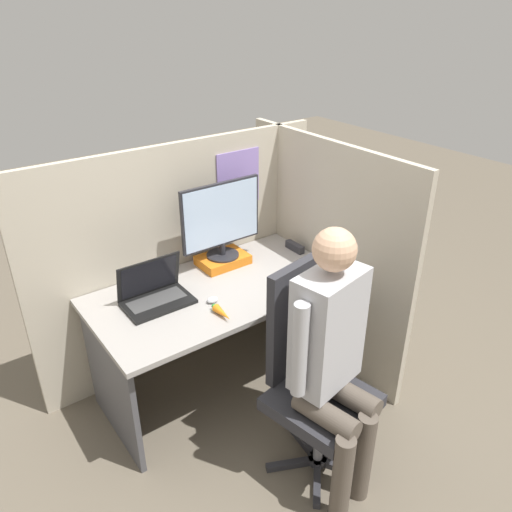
{
  "coord_description": "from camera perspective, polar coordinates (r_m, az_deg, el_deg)",
  "views": [
    {
      "loc": [
        -1.29,
        -1.73,
        2.22
      ],
      "look_at": [
        0.13,
        0.19,
        0.97
      ],
      "focal_mm": 35.0,
      "sensor_mm": 36.0,
      "label": 1
    }
  ],
  "objects": [
    {
      "name": "paper_box",
      "position": [
        3.14,
        -3.8,
        -0.43
      ],
      "size": [
        0.3,
        0.21,
        0.06
      ],
      "color": "orange",
      "rests_on": "desk"
    },
    {
      "name": "mouse",
      "position": [
        2.76,
        -5.01,
        -5.01
      ],
      "size": [
        0.06,
        0.05,
        0.03
      ],
      "color": "silver",
      "rests_on": "desk"
    },
    {
      "name": "cubicle_panel_right",
      "position": [
        3.25,
        7.74,
        0.26
      ],
      "size": [
        0.04,
        1.43,
        1.48
      ],
      "color": "#B7AD99",
      "rests_on": "ground"
    },
    {
      "name": "stapler",
      "position": [
        3.31,
        4.46,
        1.05
      ],
      "size": [
        0.04,
        0.15,
        0.05
      ],
      "color": "#2D2D33",
      "rests_on": "desk"
    },
    {
      "name": "laptop",
      "position": [
        2.79,
        -11.43,
        -4.34
      ],
      "size": [
        0.37,
        0.24,
        0.25
      ],
      "color": "black",
      "rests_on": "desk"
    },
    {
      "name": "person",
      "position": [
        2.33,
        8.79,
        -10.55
      ],
      "size": [
        0.47,
        0.47,
        1.37
      ],
      "color": "brown",
      "rests_on": "ground"
    },
    {
      "name": "office_chair",
      "position": [
        2.59,
        6.35,
        -12.8
      ],
      "size": [
        0.55,
        0.59,
        1.09
      ],
      "color": "#2D2D33",
      "rests_on": "ground"
    },
    {
      "name": "monitor",
      "position": [
        3.02,
        -4.0,
        4.33
      ],
      "size": [
        0.54,
        0.2,
        0.48
      ],
      "color": "#232328",
      "rests_on": "paper_box"
    },
    {
      "name": "ground_plane",
      "position": [
        3.1,
        0.2,
        -18.17
      ],
      "size": [
        12.0,
        12.0,
        0.0
      ],
      "primitive_type": "plane",
      "color": "#665B4C"
    },
    {
      "name": "cubicle_panel_back",
      "position": [
        3.2,
        -8.25,
        -0.14
      ],
      "size": [
        1.97,
        0.05,
        1.48
      ],
      "color": "#B7AD99",
      "rests_on": "ground"
    },
    {
      "name": "carrot_toy",
      "position": [
        2.64,
        -3.86,
        -6.54
      ],
      "size": [
        0.05,
        0.16,
        0.05
      ],
      "color": "orange",
      "rests_on": "desk"
    },
    {
      "name": "desk",
      "position": [
        2.99,
        -4.21,
        -6.52
      ],
      "size": [
        1.47,
        0.77,
        0.72
      ],
      "color": "#9E9993",
      "rests_on": "ground"
    }
  ]
}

